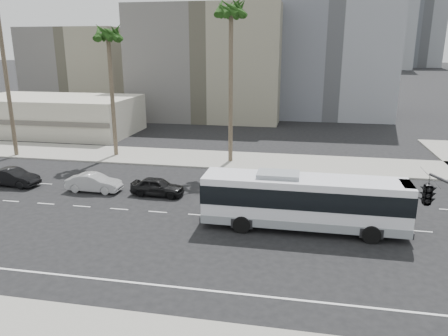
% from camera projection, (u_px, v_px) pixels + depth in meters
% --- Properties ---
extents(ground, '(700.00, 700.00, 0.00)m').
position_uv_depth(ground, '(239.00, 218.00, 30.00)').
color(ground, black).
rests_on(ground, ground).
extents(sidewalk_north, '(120.00, 7.00, 0.15)m').
position_uv_depth(sidewalk_north, '(262.00, 161.00, 44.62)').
color(sidewalk_north, gray).
rests_on(sidewalk_north, ground).
extents(commercial_low, '(22.00, 12.16, 5.00)m').
position_uv_depth(commercial_low, '(55.00, 115.00, 59.34)').
color(commercial_low, '#B7B19F').
rests_on(commercial_low, ground).
extents(midrise_beige_west, '(24.00, 18.00, 18.00)m').
position_uv_depth(midrise_beige_west, '(211.00, 63.00, 72.26)').
color(midrise_beige_west, slate).
rests_on(midrise_beige_west, ground).
extents(midrise_gray_center, '(20.00, 20.00, 26.00)m').
position_uv_depth(midrise_gray_center, '(332.00, 39.00, 74.15)').
color(midrise_gray_center, slate).
rests_on(midrise_gray_center, ground).
extents(midrise_beige_far, '(18.00, 16.00, 15.00)m').
position_uv_depth(midrise_beige_far, '(85.00, 69.00, 82.13)').
color(midrise_beige_far, slate).
rests_on(midrise_beige_far, ground).
extents(civic_tower, '(42.00, 42.00, 129.00)m').
position_uv_depth(civic_tower, '(301.00, 0.00, 256.07)').
color(civic_tower, silver).
rests_on(civic_tower, ground).
extents(highrise_right, '(26.00, 26.00, 70.00)m').
position_uv_depth(highrise_right, '(389.00, 2.00, 229.66)').
color(highrise_right, slate).
rests_on(highrise_right, ground).
extents(highrise_far, '(22.00, 22.00, 60.00)m').
position_uv_depth(highrise_far, '(423.00, 15.00, 254.82)').
color(highrise_far, slate).
rests_on(highrise_far, ground).
extents(city_bus, '(13.13, 3.22, 3.77)m').
position_uv_depth(city_bus, '(303.00, 200.00, 27.74)').
color(city_bus, white).
rests_on(city_bus, ground).
extents(car_a, '(1.94, 4.40, 1.47)m').
position_uv_depth(car_a, '(157.00, 187.00, 34.43)').
color(car_a, black).
rests_on(car_a, ground).
extents(car_b, '(1.58, 4.52, 1.49)m').
position_uv_depth(car_b, '(94.00, 183.00, 35.40)').
color(car_b, '#ABABAD').
rests_on(car_b, ground).
extents(car_c, '(2.02, 4.74, 1.52)m').
position_uv_depth(car_c, '(13.00, 177.00, 36.87)').
color(car_c, black).
rests_on(car_c, ground).
extents(traffic_signal, '(3.12, 4.34, 6.78)m').
position_uv_depth(traffic_signal, '(433.00, 202.00, 16.87)').
color(traffic_signal, '#262628').
rests_on(traffic_signal, ground).
extents(palm_near, '(4.80, 4.80, 16.16)m').
position_uv_depth(palm_near, '(231.00, 14.00, 40.66)').
color(palm_near, brown).
rests_on(palm_near, ground).
extents(palm_mid, '(4.52, 4.52, 13.99)m').
position_uv_depth(palm_mid, '(108.00, 37.00, 43.79)').
color(palm_mid, brown).
rests_on(palm_mid, ground).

